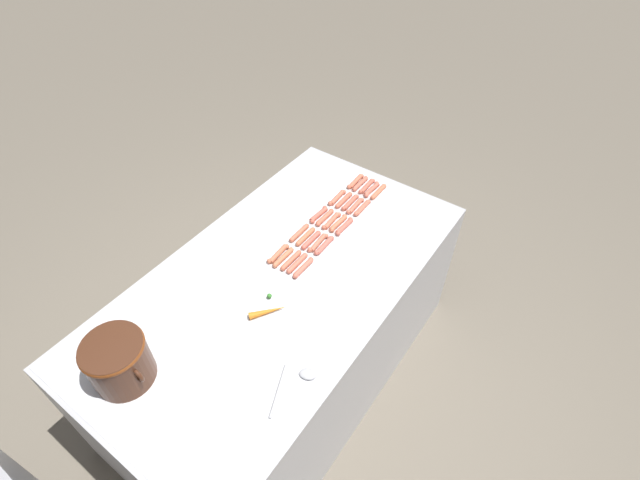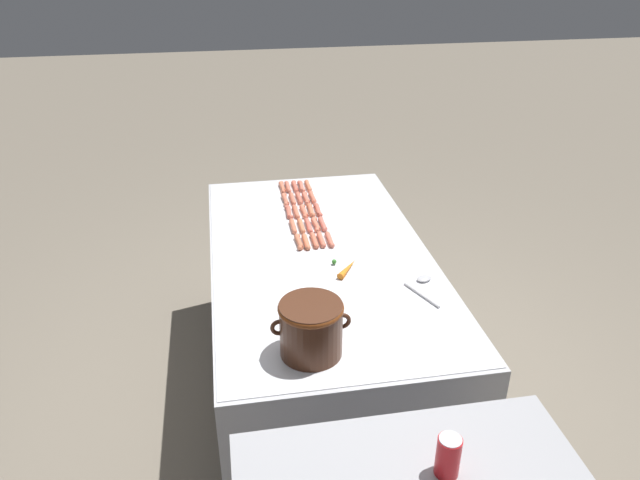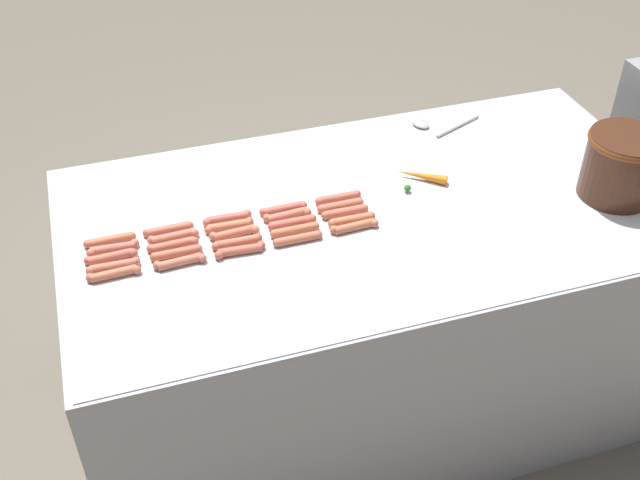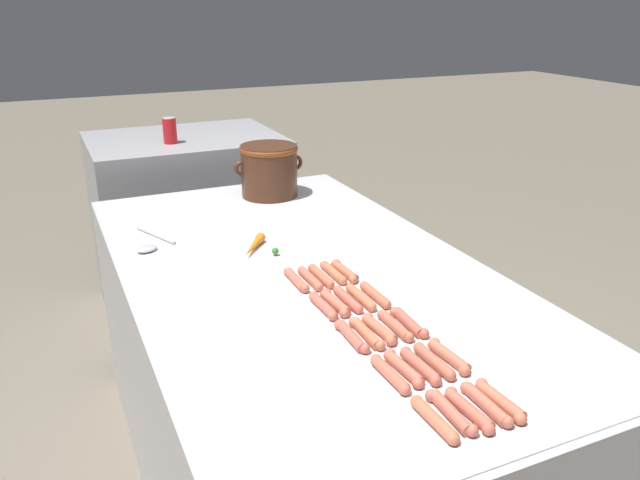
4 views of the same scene
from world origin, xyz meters
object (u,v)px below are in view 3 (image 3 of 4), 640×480
object	(u,v)px
hot_dog_9	(340,205)
hot_dog_23	(298,239)
hot_dog_12	(234,233)
hot_dog_6	(173,237)
hot_dog_3	(283,208)
hot_dog_19	(352,219)
hot_dog_8	(287,215)
serving_spoon	(433,125)
hot_dog_1	(168,229)
bean_pot	(622,163)
hot_dog_11	(173,245)
hot_dog_20	(114,274)
hot_dog_21	(180,262)
hot_dog_18	(295,230)
carrot	(420,176)
hot_dog_15	(113,266)
hot_dog_24	(354,226)
hot_dog_16	(176,253)
hot_dog_4	(338,198)
hot_dog_0	(110,240)
hot_dog_13	(292,222)
hot_dog_10	(111,257)
hot_dog_7	(229,226)
hot_dog_2	(227,218)
hot_dog_17	(237,242)
hot_dog_22	(240,250)
hot_dog_5	(113,248)

from	to	relation	value
hot_dog_9	hot_dog_23	bearing A→B (deg)	-55.43
hot_dog_12	hot_dog_6	bearing A→B (deg)	-102.09
hot_dog_3	hot_dog_19	world-z (taller)	same
hot_dog_6	hot_dog_9	distance (m)	0.52
hot_dog_9	hot_dog_12	distance (m)	0.34
hot_dog_8	serving_spoon	world-z (taller)	hot_dog_8
hot_dog_1	bean_pot	size ratio (longest dim) A/B	0.51
hot_dog_12	hot_dog_1	bearing A→B (deg)	-112.81
hot_dog_8	hot_dog_11	bearing A→B (deg)	-83.92
hot_dog_20	hot_dog_21	bearing A→B (deg)	88.59
hot_dog_3	hot_dog_11	distance (m)	0.36
hot_dog_12	hot_dog_19	bearing A→B (deg)	83.16
hot_dog_18	hot_dog_20	size ratio (longest dim) A/B	1.00
hot_dog_12	hot_dog_23	world-z (taller)	same
hot_dog_23	carrot	distance (m)	0.50
hot_dog_15	hot_dog_24	bearing A→B (deg)	87.27
hot_dog_16	hot_dog_4	bearing A→B (deg)	102.50
hot_dog_15	hot_dog_1	bearing A→B (deg)	124.89
hot_dog_0	hot_dog_15	bearing A→B (deg)	-1.07
hot_dog_1	hot_dog_13	bearing A→B (deg)	77.63
hot_dog_6	hot_dog_23	world-z (taller)	same
hot_dog_3	hot_dog_15	world-z (taller)	same
hot_dog_10	hot_dog_20	bearing A→B (deg)	-0.13
hot_dog_9	hot_dog_21	world-z (taller)	same
hot_dog_1	hot_dog_10	xyz separation A→B (m)	(0.08, -0.18, 0.00)
hot_dog_7	hot_dog_9	distance (m)	0.35
hot_dog_2	hot_dog_18	size ratio (longest dim) A/B	1.00
hot_dog_8	hot_dog_17	xyz separation A→B (m)	(0.08, -0.17, 0.00)
hot_dog_10	hot_dog_1	bearing A→B (deg)	113.98
hot_dog_3	hot_dog_17	xyz separation A→B (m)	(0.12, -0.17, 0.00)
hot_dog_15	carrot	xyz separation A→B (m)	(-0.15, 0.99, 0.00)
hot_dog_17	hot_dog_13	bearing A→B (deg)	103.11
hot_dog_7	hot_dog_4	bearing A→B (deg)	96.08
hot_dog_7	hot_dog_9	world-z (taller)	same
hot_dog_10	hot_dog_23	size ratio (longest dim) A/B	1.00
hot_dog_6	serving_spoon	world-z (taller)	hot_dog_6
hot_dog_2	hot_dog_22	world-z (taller)	same
hot_dog_15	hot_dog_20	world-z (taller)	same
hot_dog_7	hot_dog_2	bearing A→B (deg)	176.20
hot_dog_10	hot_dog_21	world-z (taller)	same
hot_dog_8	hot_dog_22	distance (m)	0.21
hot_dog_5	hot_dog_24	distance (m)	0.71
bean_pot	hot_dog_21	bearing A→B (deg)	-92.90
hot_dog_13	hot_dog_20	size ratio (longest dim) A/B	1.00
serving_spoon	hot_dog_17	bearing A→B (deg)	-61.26
hot_dog_3	hot_dog_16	bearing A→B (deg)	-72.00
hot_dog_20	hot_dog_10	bearing A→B (deg)	179.87
hot_dog_9	hot_dog_10	xyz separation A→B (m)	(0.04, -0.70, 0.00)
hot_dog_12	hot_dog_20	world-z (taller)	same
hot_dog_13	hot_dog_8	bearing A→B (deg)	-172.81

